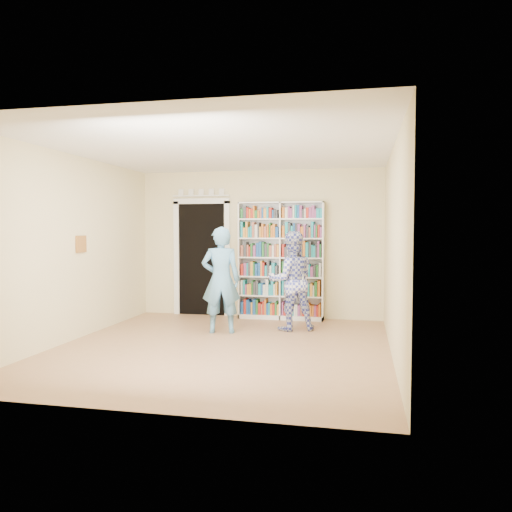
% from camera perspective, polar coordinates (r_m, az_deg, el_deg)
% --- Properties ---
extents(floor, '(5.00, 5.00, 0.00)m').
position_cam_1_polar(floor, '(6.96, -3.90, -10.38)').
color(floor, '#9F714C').
rests_on(floor, ground).
extents(ceiling, '(5.00, 5.00, 0.00)m').
position_cam_1_polar(ceiling, '(6.86, -3.99, 12.14)').
color(ceiling, white).
rests_on(ceiling, wall_back).
extents(wall_back, '(4.50, 0.00, 4.50)m').
position_cam_1_polar(wall_back, '(9.20, 0.34, 1.39)').
color(wall_back, beige).
rests_on(wall_back, floor).
extents(wall_left, '(0.00, 5.00, 5.00)m').
position_cam_1_polar(wall_left, '(7.70, -20.25, 0.89)').
color(wall_left, beige).
rests_on(wall_left, floor).
extents(wall_right, '(0.00, 5.00, 5.00)m').
position_cam_1_polar(wall_right, '(6.52, 15.42, 0.61)').
color(wall_right, beige).
rests_on(wall_right, floor).
extents(bookshelf, '(1.53, 0.29, 2.11)m').
position_cam_1_polar(bookshelf, '(8.98, 2.88, -0.47)').
color(bookshelf, white).
rests_on(bookshelf, floor).
extents(doorway, '(1.10, 0.08, 2.43)m').
position_cam_1_polar(doorway, '(9.47, -6.21, 0.38)').
color(doorway, black).
rests_on(doorway, floor).
extents(wall_art, '(0.03, 0.25, 0.25)m').
position_cam_1_polar(wall_art, '(7.86, -19.36, 1.30)').
color(wall_art, brown).
rests_on(wall_art, wall_left).
extents(man_blue, '(0.68, 0.52, 1.66)m').
position_cam_1_polar(man_blue, '(7.80, -4.03, -2.74)').
color(man_blue, '#5794C1').
rests_on(man_blue, floor).
extents(man_plaid, '(0.94, 0.84, 1.59)m').
position_cam_1_polar(man_plaid, '(8.02, 4.06, -2.84)').
color(man_plaid, '#343EA1').
rests_on(man_plaid, floor).
extents(paper_sheet, '(0.18, 0.10, 0.28)m').
position_cam_1_polar(paper_sheet, '(7.83, 4.74, -1.80)').
color(paper_sheet, white).
rests_on(paper_sheet, man_plaid).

